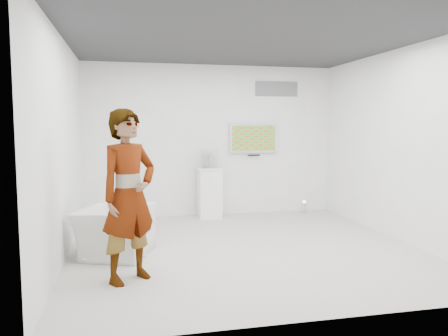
# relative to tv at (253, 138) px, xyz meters

# --- Properties ---
(room) EXTENTS (5.01, 5.01, 3.00)m
(room) POSITION_rel_tv_xyz_m (-0.85, -2.45, -0.05)
(room) COLOR beige
(room) RESTS_ON ground
(tv) EXTENTS (1.00, 0.08, 0.60)m
(tv) POSITION_rel_tv_xyz_m (0.00, 0.00, 0.00)
(tv) COLOR silver
(tv) RESTS_ON room
(logo_decal) EXTENTS (0.90, 0.02, 0.30)m
(logo_decal) POSITION_rel_tv_xyz_m (0.50, 0.04, 1.00)
(logo_decal) COLOR slate
(logo_decal) RESTS_ON room
(person) EXTENTS (0.87, 0.82, 2.00)m
(person) POSITION_rel_tv_xyz_m (-2.51, -3.48, -0.55)
(person) COLOR silver
(person) RESTS_ON room
(armchair) EXTENTS (1.20, 1.27, 0.67)m
(armchair) POSITION_rel_tv_xyz_m (-2.70, -2.39, -1.22)
(armchair) COLOR silver
(armchair) RESTS_ON room
(pedestal) EXTENTS (0.48, 0.48, 0.99)m
(pedestal) POSITION_rel_tv_xyz_m (-0.95, -0.24, -1.06)
(pedestal) COLOR white
(pedestal) RESTS_ON room
(floor_uplight) EXTENTS (0.18, 0.18, 0.25)m
(floor_uplight) POSITION_rel_tv_xyz_m (1.03, -0.24, -1.43)
(floor_uplight) COLOR silver
(floor_uplight) RESTS_ON room
(vitrine) EXTENTS (0.38, 0.38, 0.33)m
(vitrine) POSITION_rel_tv_xyz_m (-0.95, -0.24, -0.40)
(vitrine) COLOR white
(vitrine) RESTS_ON pedestal
(console) EXTENTS (0.07, 0.17, 0.22)m
(console) POSITION_rel_tv_xyz_m (-0.95, -0.24, -0.45)
(console) COLOR white
(console) RESTS_ON pedestal
(wii_remote) EXTENTS (0.12, 0.11, 0.03)m
(wii_remote) POSITION_rel_tv_xyz_m (-2.40, -3.21, 0.25)
(wii_remote) COLOR white
(wii_remote) RESTS_ON person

